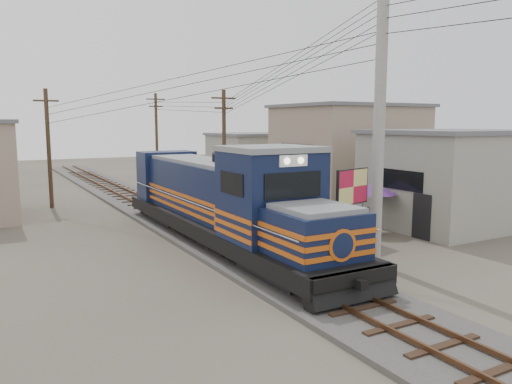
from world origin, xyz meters
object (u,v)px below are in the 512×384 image
locomotive (223,203)px  market_umbrella (374,189)px  billboard (352,189)px  vendor (322,209)px

locomotive → market_umbrella: bearing=-8.9°
locomotive → billboard: 5.37m
market_umbrella → vendor: bearing=114.6°
billboard → vendor: 4.16m
locomotive → vendor: locomotive is taller
market_umbrella → vendor: 2.94m
billboard → vendor: size_ratio=1.95×
locomotive → vendor: (6.03, 1.31, -0.98)m
market_umbrella → vendor: size_ratio=1.43×
locomotive → market_umbrella: (7.14, -1.11, 0.25)m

